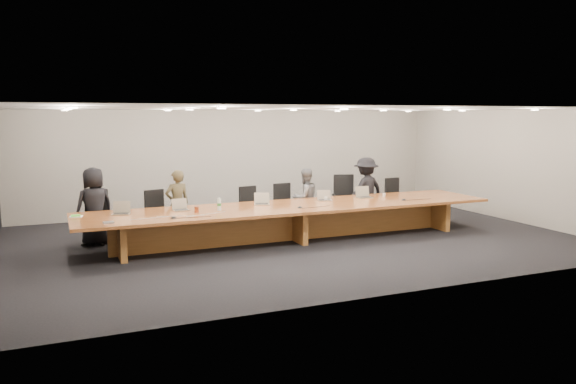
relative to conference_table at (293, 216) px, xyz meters
name	(u,v)px	position (x,y,z in m)	size (l,w,h in m)	color
ground	(293,240)	(0.00, 0.00, -0.52)	(12.00, 12.00, 0.00)	black
back_wall	(236,161)	(0.00, 4.00, 0.88)	(12.00, 0.02, 2.80)	beige
conference_table	(293,216)	(0.00, 0.00, 0.00)	(9.00, 1.80, 0.75)	brown
chair_far_left	(97,217)	(-3.92, 1.23, 0.05)	(0.58, 0.58, 1.14)	black
chair_left	(159,214)	(-2.63, 1.27, 0.01)	(0.54, 0.54, 1.07)	black
chair_mid_left	(252,209)	(-0.52, 1.18, 0.01)	(0.54, 0.54, 1.05)	black
chair_mid_right	(287,206)	(0.35, 1.22, 0.02)	(0.55, 0.55, 1.08)	black
chair_right	(345,198)	(1.98, 1.32, 0.08)	(0.61, 0.61, 1.21)	black
chair_far_right	(397,198)	(3.48, 1.27, 0.01)	(0.54, 0.54, 1.06)	black
person_a	(94,206)	(-3.96, 1.18, 0.29)	(0.79, 0.51, 1.61)	black
person_b	(177,204)	(-2.24, 1.23, 0.22)	(0.54, 0.36, 1.49)	#3D3621
person_c	(305,198)	(0.79, 1.13, 0.19)	(0.69, 0.54, 1.42)	#5E5E60
person_d	(366,190)	(2.48, 1.18, 0.29)	(1.05, 0.60, 1.62)	black
laptop_a	(121,208)	(-3.53, 0.28, 0.36)	(0.33, 0.24, 0.26)	tan
laptop_b	(181,205)	(-2.36, 0.28, 0.35)	(0.31, 0.22, 0.24)	tan
laptop_c	(262,199)	(-0.59, 0.36, 0.36)	(0.33, 0.24, 0.26)	#C3B195
laptop_d	(325,195)	(0.92, 0.34, 0.35)	(0.31, 0.22, 0.24)	tan
laptop_e	(365,192)	(1.97, 0.36, 0.37)	(0.35, 0.25, 0.27)	tan
water_bottle	(219,204)	(-1.64, -0.01, 0.35)	(0.08, 0.08, 0.25)	silver
amber_mug	(197,210)	(-2.12, -0.05, 0.29)	(0.09, 0.09, 0.11)	maroon
paper_cup_near	(326,199)	(0.93, 0.31, 0.27)	(0.07, 0.07, 0.09)	silver
paper_cup_far	(384,195)	(2.48, 0.33, 0.27)	(0.07, 0.07, 0.08)	silver
notepad	(76,217)	(-4.35, 0.34, 0.24)	(0.23, 0.18, 0.01)	white
lime_gadget	(76,216)	(-4.35, 0.33, 0.26)	(0.17, 0.09, 0.03)	#53D639
av_box	(109,223)	(-3.84, -0.57, 0.24)	(0.18, 0.14, 0.03)	#A6A6AA
mic_left	(174,217)	(-2.67, -0.53, 0.25)	(0.13, 0.13, 0.03)	black
mic_center	(300,207)	(-0.01, -0.36, 0.24)	(0.12, 0.12, 0.03)	black
mic_right	(404,200)	(2.60, -0.31, 0.25)	(0.13, 0.13, 0.03)	black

